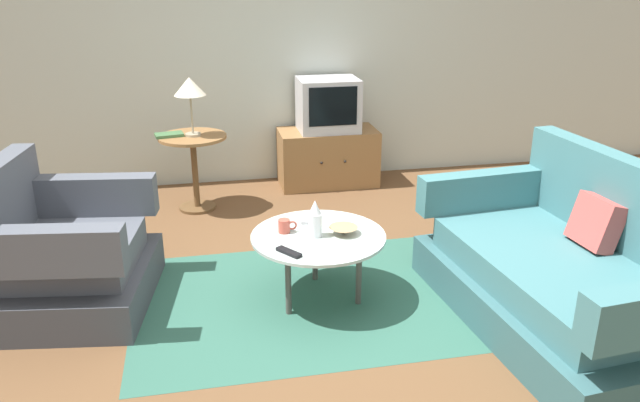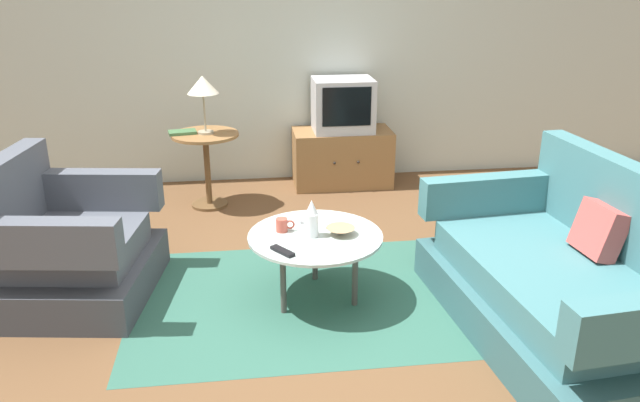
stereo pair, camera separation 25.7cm
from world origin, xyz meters
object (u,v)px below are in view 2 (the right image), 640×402
at_px(side_table, 206,154).
at_px(table_lamp, 203,87).
at_px(tv_remote_silver, 306,218).
at_px(coffee_table, 316,240).
at_px(tv_stand, 342,158).
at_px(television, 343,105).
at_px(book, 182,132).
at_px(mug, 282,225).
at_px(bowl, 341,231).
at_px(armchair, 66,250).
at_px(couch, 567,283).
at_px(tv_remote_dark, 283,251).
at_px(vase, 312,219).

xyz_separation_m(side_table, table_lamp, (0.01, -0.01, 0.56)).
xyz_separation_m(side_table, tv_remote_silver, (0.68, -1.45, -0.02)).
height_order(coffee_table, tv_stand, tv_stand).
relative_size(side_table, table_lamp, 1.35).
bearing_deg(television, book, -164.35).
bearing_deg(side_table, television, 18.38).
xyz_separation_m(mug, bowl, (0.34, -0.09, -0.02)).
bearing_deg(armchair, tv_stand, 140.65).
distance_m(coffee_table, bowl, 0.16).
bearing_deg(armchair, tv_remote_silver, 98.21).
xyz_separation_m(couch, mug, (-1.53, 0.61, 0.17)).
distance_m(mug, tv_remote_dark, 0.30).
distance_m(couch, mug, 1.65).
bearing_deg(side_table, mug, -72.10).
relative_size(armchair, television, 2.04).
bearing_deg(couch, coffee_table, 63.13).
xyz_separation_m(side_table, tv_remote_dark, (0.50, -1.92, -0.02)).
xyz_separation_m(table_lamp, vase, (0.68, -1.70, -0.49)).
bearing_deg(tv_remote_silver, television, -1.79).
bearing_deg(book, armchair, -123.28).
distance_m(couch, book, 3.18).
relative_size(couch, vase, 7.88).
bearing_deg(armchair, side_table, 159.22).
distance_m(armchair, tv_remote_dark, 1.39).
bearing_deg(book, bowl, -69.10).
relative_size(tv_stand, table_lamp, 1.90).
bearing_deg(bowl, coffee_table, 173.36).
height_order(couch, side_table, couch).
bearing_deg(tv_remote_dark, tv_remote_silver, -56.98).
bearing_deg(tv_stand, side_table, -161.63).
bearing_deg(vase, book, 116.93).
xyz_separation_m(table_lamp, tv_remote_dark, (0.49, -1.91, -0.59)).
bearing_deg(coffee_table, tv_remote_dark, -133.92).
xyz_separation_m(armchair, tv_remote_silver, (1.48, 0.00, 0.13)).
relative_size(tv_remote_silver, book, 0.75).
relative_size(tv_remote_dark, book, 0.67).
relative_size(coffee_table, mug, 7.02).
xyz_separation_m(armchair, book, (0.62, 1.46, 0.35)).
bearing_deg(bowl, tv_remote_dark, -150.49).
height_order(bowl, book, book).
distance_m(bowl, tv_remote_silver, 0.32).
height_order(coffee_table, tv_remote_silver, tv_remote_silver).
relative_size(television, mug, 4.64).
distance_m(side_table, tv_stand, 1.30).
distance_m(side_table, vase, 1.84).
xyz_separation_m(coffee_table, tv_remote_dark, (-0.21, -0.22, 0.04)).
relative_size(couch, television, 3.35).
height_order(television, vase, television).
height_order(tv_stand, bowl, tv_stand).
distance_m(tv_remote_dark, book, 2.06).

